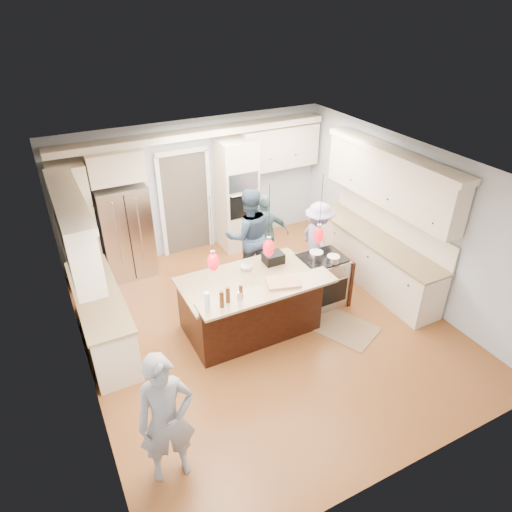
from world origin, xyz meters
The scene contains 23 objects.
ground_plane centered at (0.00, 0.00, 0.00)m, with size 6.00×6.00×0.00m, color #995C2A.
room_shell centered at (0.00, 0.00, 1.82)m, with size 5.54×6.04×2.72m.
refrigerator centered at (-1.55, 2.64, 0.90)m, with size 0.90×0.70×1.80m, color #B7B7BC.
oven_column centered at (0.75, 2.67, 1.15)m, with size 0.72×0.69×2.30m.
back_upper_cabinets centered at (-0.75, 2.76, 1.67)m, with size 5.30×0.61×2.54m.
right_counter_run centered at (2.44, 0.30, 1.06)m, with size 0.64×3.10×2.51m.
left_cabinets centered at (-2.44, 0.80, 1.06)m, with size 0.64×2.30×2.51m.
kitchen_island centered at (-0.25, 0.07, 0.49)m, with size 2.10×1.46×1.12m.
island_range centered at (1.16, 0.15, 0.46)m, with size 0.82×0.71×0.92m.
pendant_lights centered at (-0.25, -0.51, 1.80)m, with size 1.75×0.15×1.03m.
person_bar_end centered at (-2.17, -1.80, 0.85)m, with size 0.62×0.41×1.71m, color gray.
person_far_left centered at (0.40, 1.42, 0.90)m, with size 0.88×0.68×1.81m, color #314760.
person_far_right centered at (0.83, 1.60, 0.78)m, with size 0.91×0.38×1.56m, color slate.
person_range_side centered at (1.60, 0.94, 0.75)m, with size 0.96×0.55×1.49m, color #A092C5.
floor_rug centered at (1.09, -0.60, 0.01)m, with size 0.75×1.09×0.01m, color #8C6D4C.
water_bottle centered at (-1.20, -0.59, 1.27)m, with size 0.07×0.07×0.31m, color silver.
beer_bottle_a centered at (-0.87, -0.52, 1.24)m, with size 0.06×0.06×0.24m, color #46220C.
beer_bottle_b centered at (-0.99, -0.58, 1.24)m, with size 0.06×0.06×0.25m, color #46220C.
beer_bottle_c centered at (-0.67, -0.51, 1.23)m, with size 0.05×0.05×0.21m, color #46220C.
drink_can centered at (-0.71, -0.54, 1.18)m, with size 0.06×0.06×0.12m, color #B7B7BC.
cutting_board centered at (0.02, -0.47, 1.14)m, with size 0.47×0.33×0.04m, color tan.
pot_large centered at (1.02, 0.16, 0.99)m, with size 0.23×0.23×0.13m, color #B7B7BC.
pot_small centered at (1.22, -0.04, 0.97)m, with size 0.21×0.21×0.11m, color #B7B7BC.
Camera 1 is at (-2.81, -5.14, 4.83)m, focal length 32.00 mm.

